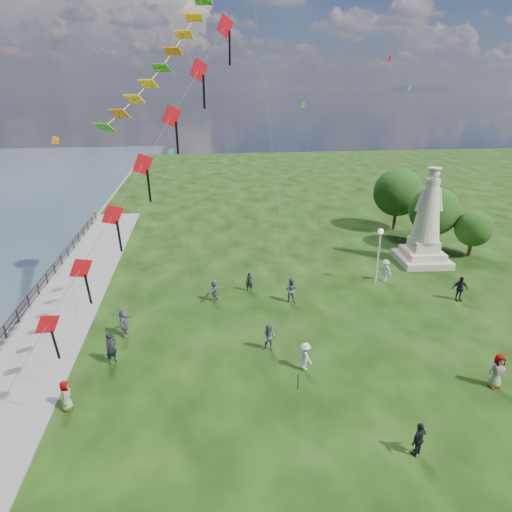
{
  "coord_description": "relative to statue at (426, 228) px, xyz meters",
  "views": [
    {
      "loc": [
        -4.04,
        -14.6,
        14.43
      ],
      "look_at": [
        -1.0,
        8.0,
        5.5
      ],
      "focal_mm": 30.0,
      "sensor_mm": 36.0,
      "label": 1
    }
  ],
  "objects": [
    {
      "name": "waterfront",
      "position": [
        -30.51,
        -9.46,
        -3.24
      ],
      "size": [
        200.0,
        200.0,
        1.51
      ],
      "color": "#2D3A44",
      "rests_on": "ground"
    },
    {
      "name": "statue",
      "position": [
        0.0,
        0.0,
        0.0
      ],
      "size": [
        4.42,
        4.42,
        8.41
      ],
      "rotation": [
        0.0,
        0.0,
        -0.07
      ],
      "color": "beige",
      "rests_on": "ground"
    },
    {
      "name": "lamppost",
      "position": [
        -5.81,
        -3.75,
        0.12
      ],
      "size": [
        0.42,
        0.42,
        4.57
      ],
      "color": "silver",
      "rests_on": "ground"
    },
    {
      "name": "tree_row",
      "position": [
        2.45,
        6.16,
        0.6
      ],
      "size": [
        7.67,
        12.67,
        6.7
      ],
      "color": "#382314",
      "rests_on": "ground"
    },
    {
      "name": "person_0",
      "position": [
        -24.63,
        -11.82,
        -2.23
      ],
      "size": [
        0.81,
        0.81,
        1.9
      ],
      "primitive_type": "imported",
      "rotation": [
        0.0,
        0.0,
        0.78
      ],
      "color": "black",
      "rests_on": "ground"
    },
    {
      "name": "person_1",
      "position": [
        -15.68,
        -11.83,
        -2.31
      ],
      "size": [
        0.98,
        0.81,
        1.74
      ],
      "primitive_type": "imported",
      "rotation": [
        0.0,
        0.0,
        -0.41
      ],
      "color": "#595960",
      "rests_on": "ground"
    },
    {
      "name": "person_2",
      "position": [
        -14.02,
        -13.86,
        -2.37
      ],
      "size": [
        0.95,
        1.18,
        1.62
      ],
      "primitive_type": "imported",
      "rotation": [
        0.0,
        0.0,
        2.04
      ],
      "color": "silver",
      "rests_on": "ground"
    },
    {
      "name": "person_3",
      "position": [
        -10.74,
        -20.28,
        -2.36
      ],
      "size": [
        1.07,
        0.92,
        1.64
      ],
      "primitive_type": "imported",
      "rotation": [
        0.0,
        0.0,
        3.69
      ],
      "color": "black",
      "rests_on": "ground"
    },
    {
      "name": "person_4",
      "position": [
        -4.63,
        -16.64,
        -2.22
      ],
      "size": [
        0.96,
        0.61,
        1.91
      ],
      "primitive_type": "imported",
      "rotation": [
        0.0,
        0.0,
        -0.04
      ],
      "color": "#595960",
      "rests_on": "ground"
    },
    {
      "name": "person_5",
      "position": [
        -24.34,
        -8.98,
        -2.24
      ],
      "size": [
        1.01,
        1.82,
        1.86
      ],
      "primitive_type": "imported",
      "rotation": [
        0.0,
        0.0,
        1.41
      ],
      "color": "#595960",
      "rests_on": "ground"
    },
    {
      "name": "person_6",
      "position": [
        -15.88,
        -3.73,
        -2.42
      ],
      "size": [
        0.62,
        0.48,
        1.52
      ],
      "primitive_type": "imported",
      "rotation": [
        0.0,
        0.0,
        -0.23
      ],
      "color": "black",
      "rests_on": "ground"
    },
    {
      "name": "person_7",
      "position": [
        -13.14,
        -5.83,
        -2.25
      ],
      "size": [
        1.05,
        0.86,
        1.86
      ],
      "primitive_type": "imported",
      "rotation": [
        0.0,
        0.0,
        2.76
      ],
      "color": "#595960",
      "rests_on": "ground"
    },
    {
      "name": "person_8",
      "position": [
        -4.92,
        -3.36,
        -2.26
      ],
      "size": [
        1.22,
        1.3,
        1.83
      ],
      "primitive_type": "imported",
      "rotation": [
        0.0,
        0.0,
        -0.88
      ],
      "color": "silver",
      "rests_on": "ground"
    },
    {
      "name": "person_9",
      "position": [
        -0.93,
        -7.31,
        -2.23
      ],
      "size": [
        1.18,
        0.71,
        1.9
      ],
      "primitive_type": "imported",
      "rotation": [
        0.0,
        0.0,
        -0.13
      ],
      "color": "black",
      "rests_on": "ground"
    },
    {
      "name": "person_10",
      "position": [
        -26.11,
        -15.44,
        -2.39
      ],
      "size": [
        0.53,
        0.81,
        1.58
      ],
      "primitive_type": "imported",
      "rotation": [
        0.0,
        0.0,
        1.65
      ],
      "color": "#595960",
      "rests_on": "ground"
    },
    {
      "name": "person_11",
      "position": [
        -18.59,
        -5.03,
        -2.36
      ],
      "size": [
        1.25,
        1.65,
        1.64
      ],
      "primitive_type": "imported",
      "rotation": [
        0.0,
        0.0,
        4.26
      ],
      "color": "#595960",
      "rests_on": "ground"
    },
    {
      "name": "red_kite_train",
      "position": [
        -21.83,
        -13.82,
        7.83
      ],
      "size": [
        11.5,
        9.35,
        17.69
      ],
      "color": "black",
      "rests_on": "ground"
    },
    {
      "name": "small_kites",
      "position": [
        -12.95,
        4.48,
        11.83
      ],
      "size": [
        29.3,
        17.02,
        33.39
      ],
      "color": "teal",
      "rests_on": "ground"
    }
  ]
}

